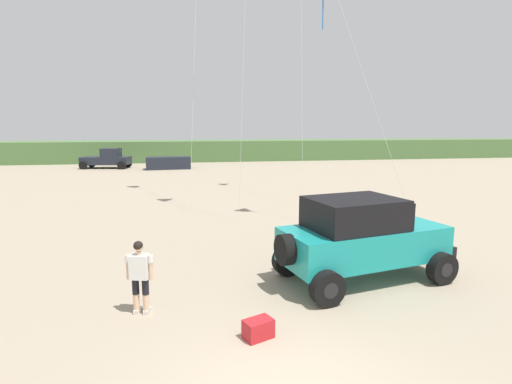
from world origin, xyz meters
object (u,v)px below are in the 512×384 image
(person_watching, at_px, (140,273))
(cooler_box, at_px, (258,329))
(distant_pickup, at_px, (107,159))
(distant_sedan, at_px, (168,163))
(jeep, at_px, (362,237))

(person_watching, bearing_deg, cooler_box, -31.62)
(person_watching, height_order, cooler_box, person_watching)
(distant_pickup, distance_m, distant_sedan, 6.27)
(jeep, distance_m, person_watching, 5.71)
(cooler_box, bearing_deg, jeep, 14.31)
(jeep, height_order, distant_pickup, jeep)
(person_watching, height_order, distant_sedan, person_watching)
(distant_pickup, xyz_separation_m, distant_sedan, (5.98, -1.83, -0.34))
(distant_sedan, bearing_deg, cooler_box, -89.79)
(jeep, relative_size, cooler_box, 8.95)
(jeep, relative_size, distant_pickup, 1.03)
(cooler_box, relative_size, distant_sedan, 0.13)
(person_watching, xyz_separation_m, distant_pickup, (-6.66, 32.63, 0.00))
(distant_sedan, bearing_deg, distant_pickup, 157.83)
(jeep, distance_m, distant_pickup, 33.92)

